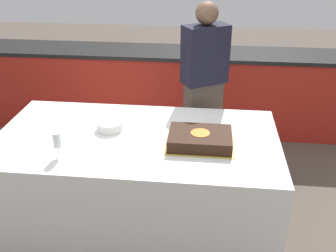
% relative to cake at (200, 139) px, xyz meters
% --- Properties ---
extents(ground_plane, '(14.00, 14.00, 0.00)m').
position_rel_cake_xyz_m(ground_plane, '(-0.48, 0.07, -0.77)').
color(ground_plane, brown).
extents(back_counter, '(4.40, 0.58, 0.92)m').
position_rel_cake_xyz_m(back_counter, '(-0.48, 1.72, -0.31)').
color(back_counter, '#A82319').
rests_on(back_counter, ground_plane).
extents(dining_table, '(2.13, 1.14, 0.72)m').
position_rel_cake_xyz_m(dining_table, '(-0.48, 0.07, -0.41)').
color(dining_table, white).
rests_on(dining_table, ground_plane).
extents(cake, '(0.49, 0.37, 0.10)m').
position_rel_cake_xyz_m(cake, '(0.00, 0.00, 0.00)').
color(cake, gold).
rests_on(cake, dining_table).
extents(plate_stack, '(0.21, 0.21, 0.07)m').
position_rel_cake_xyz_m(plate_stack, '(-0.70, 0.16, -0.01)').
color(plate_stack, white).
rests_on(plate_stack, dining_table).
extents(wine_glass, '(0.07, 0.07, 0.19)m').
position_rel_cake_xyz_m(wine_glass, '(-0.95, -0.28, 0.08)').
color(wine_glass, white).
rests_on(wine_glass, dining_table).
extents(side_plate_near_cake, '(0.19, 0.19, 0.00)m').
position_rel_cake_xyz_m(side_plate_near_cake, '(0.08, 0.33, -0.04)').
color(side_plate_near_cake, white).
rests_on(side_plate_near_cake, dining_table).
extents(person_cutting_cake, '(0.44, 0.37, 1.59)m').
position_rel_cake_xyz_m(person_cutting_cake, '(-0.00, 0.86, 0.05)').
color(person_cutting_cake, '#4C4238').
rests_on(person_cutting_cake, ground_plane).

